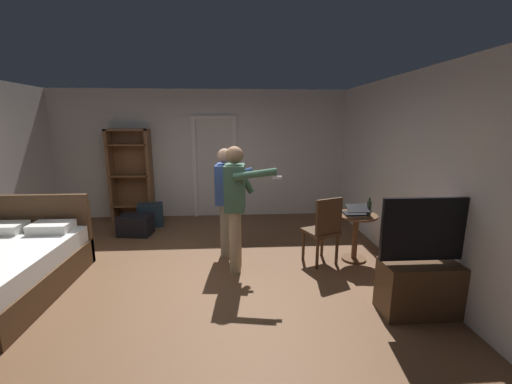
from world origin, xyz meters
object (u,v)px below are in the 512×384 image
object	(u,v)px
side_table	(356,230)
person_blue_shirt	(236,200)
person_striped_shirt	(226,194)
suitcase_dark	(151,215)
laptop	(356,212)
bookshelf	(131,172)
tv_flatscreen	(428,279)
bottle_on_table	(369,208)
bed	(0,270)
suitcase_small	(135,225)
wooden_chair	(324,228)

from	to	relation	value
side_table	person_blue_shirt	bearing A→B (deg)	-173.94
person_striped_shirt	suitcase_dark	xyz separation A→B (m)	(-1.52, 1.43, -0.72)
laptop	bookshelf	bearing A→B (deg)	148.55
tv_flatscreen	bottle_on_table	distance (m)	1.37
bookshelf	person_blue_shirt	size ratio (longest dim) A/B	1.10
bed	laptop	bearing A→B (deg)	8.24
bottle_on_table	suitcase_small	distance (m)	4.00
suitcase_dark	person_striped_shirt	bearing A→B (deg)	-55.57
wooden_chair	suitcase_small	xyz separation A→B (m)	(-3.05, 1.43, -0.36)
person_blue_shirt	person_striped_shirt	size ratio (longest dim) A/B	1.05
person_blue_shirt	bookshelf	bearing A→B (deg)	130.57
suitcase_small	bottle_on_table	bearing A→B (deg)	-13.48
laptop	suitcase_small	size ratio (longest dim) A/B	0.59
wooden_chair	person_striped_shirt	size ratio (longest dim) A/B	0.61
bed	suitcase_dark	bearing A→B (deg)	66.20
bookshelf	bottle_on_table	bearing A→B (deg)	-30.74
suitcase_small	suitcase_dark	bearing A→B (deg)	80.94
person_striped_shirt	bookshelf	bearing A→B (deg)	135.90
tv_flatscreen	bookshelf	bearing A→B (deg)	138.33
bed	suitcase_dark	size ratio (longest dim) A/B	4.11
bookshelf	person_striped_shirt	size ratio (longest dim) A/B	1.15
bookshelf	side_table	size ratio (longest dim) A/B	2.67
suitcase_dark	bottle_on_table	bearing A→B (deg)	-40.40
bookshelf	tv_flatscreen	xyz separation A→B (m)	(4.14, -3.68, -0.62)
laptop	wooden_chair	size ratio (longest dim) A/B	0.33
wooden_chair	person_striped_shirt	distance (m)	1.52
tv_flatscreen	suitcase_small	distance (m)	4.68
bed	person_striped_shirt	world-z (taller)	person_striped_shirt
bottle_on_table	person_blue_shirt	bearing A→B (deg)	-176.81
person_blue_shirt	suitcase_dark	bearing A→B (deg)	129.85
suitcase_dark	bookshelf	bearing A→B (deg)	121.06
tv_flatscreen	bottle_on_table	bearing A→B (deg)	95.79
tv_flatscreen	laptop	bearing A→B (deg)	102.74
bookshelf	tv_flatscreen	size ratio (longest dim) A/B	1.46
suitcase_small	person_blue_shirt	bearing A→B (deg)	-32.31
bottle_on_table	person_striped_shirt	world-z (taller)	person_striped_shirt
tv_flatscreen	person_blue_shirt	xyz separation A→B (m)	(-2.01, 1.20, 0.59)
bookshelf	laptop	world-z (taller)	bookshelf
bed	person_blue_shirt	world-z (taller)	person_blue_shirt
bottle_on_table	suitcase_dark	bearing A→B (deg)	151.88
bookshelf	person_blue_shirt	distance (m)	3.28
tv_flatscreen	suitcase_small	world-z (taller)	tv_flatscreen
tv_flatscreen	laptop	distance (m)	1.42
side_table	bottle_on_table	xyz separation A→B (m)	(0.14, -0.08, 0.35)
tv_flatscreen	person_blue_shirt	size ratio (longest dim) A/B	0.75
tv_flatscreen	bottle_on_table	size ratio (longest dim) A/B	4.75
person_blue_shirt	person_striped_shirt	world-z (taller)	person_blue_shirt
tv_flatscreen	side_table	size ratio (longest dim) A/B	1.82
bottle_on_table	wooden_chair	bearing A→B (deg)	-176.38
person_blue_shirt	suitcase_dark	world-z (taller)	person_blue_shirt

